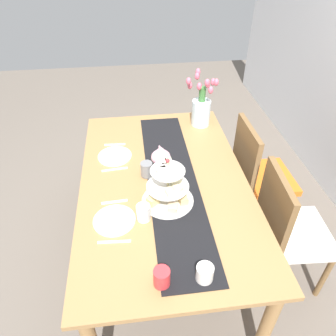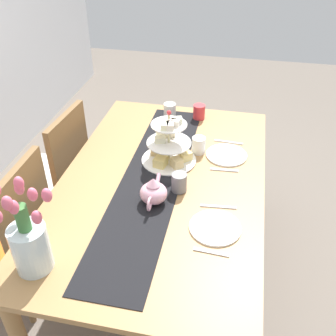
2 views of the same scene
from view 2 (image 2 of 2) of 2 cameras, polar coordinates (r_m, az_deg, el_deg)
The scene contains 18 objects.
ground_plane at distance 2.53m, azimuth -0.76°, elevation -15.24°, with size 8.00×8.00×0.00m, color #6B6056.
dining_table at distance 2.07m, azimuth -0.89°, elevation -3.81°, with size 1.70×1.04×0.74m.
chair_left at distance 2.23m, azimuth -21.80°, elevation -8.38°, with size 0.42×0.42×0.91m.
chair_right at distance 2.59m, azimuth -15.88°, elevation -0.31°, with size 0.45×0.45×0.91m.
table_runner at distance 2.02m, azimuth -2.33°, elevation -1.57°, with size 1.54×0.30×0.00m, color black.
tiered_cake_stand at distance 2.11m, azimuth 0.15°, elevation 3.12°, with size 0.30×0.30×0.30m.
teapot at distance 1.84m, azimuth -2.13°, elevation -3.57°, with size 0.24×0.13×0.14m.
tulip_vase at distance 1.58m, azimuth -19.62°, elevation -9.90°, with size 0.20×0.24×0.43m.
cream_jug at distance 2.60m, azimuth 0.26°, elevation 8.46°, with size 0.08×0.08×0.09m, color white.
dinner_plate_left at distance 1.76m, azimuth 6.87°, elevation -8.59°, with size 0.23×0.23×0.01m, color white.
fork_left at distance 1.66m, azimuth 6.32°, elevation -12.06°, with size 0.02×0.15×0.01m, color silver.
knife_left at distance 1.87m, azimuth 7.35°, elevation -5.60°, with size 0.01×0.17×0.01m, color silver.
dinner_plate_right at distance 2.22m, azimuth 8.50°, elevation 1.89°, with size 0.23×0.23×0.01m, color white.
fork_right at distance 2.10m, azimuth 8.17°, elevation -0.28°, with size 0.02×0.15×0.01m, color silver.
knife_right at distance 2.35m, azimuth 8.80°, elevation 3.76°, with size 0.01×0.17×0.01m, color silver.
mug_grey at distance 1.92m, azimuth 1.63°, elevation -2.09°, with size 0.08×0.08×0.10m, color slate.
mug_white_text at distance 2.21m, azimuth 4.48°, elevation 3.33°, with size 0.08×0.08×0.10m, color white.
mug_orange at distance 2.57m, azimuth 4.54°, elevation 8.13°, with size 0.08×0.08×0.10m, color red.
Camera 2 is at (-1.57, -0.36, 1.95)m, focal length 41.89 mm.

